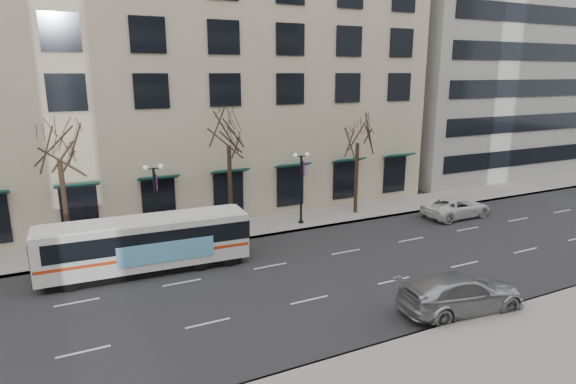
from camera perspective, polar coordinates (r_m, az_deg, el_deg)
ground at (r=25.38m, az=0.04°, el=-10.58°), size 160.00×160.00×0.00m
sidewalk_far at (r=34.97m, az=0.93°, el=-3.44°), size 80.00×4.00×0.15m
building_hotel at (r=42.54m, az=-15.54°, el=15.46°), size 40.00×20.00×24.00m
building_office at (r=59.71m, az=20.39°, el=19.86°), size 25.00×20.00×35.00m
tree_far_left at (r=29.78m, az=-25.62°, el=5.19°), size 3.60×3.60×8.34m
tree_far_mid at (r=31.44m, az=-7.07°, el=7.23°), size 3.60×3.60×8.55m
tree_far_right at (r=35.98m, az=8.29°, el=7.26°), size 3.60×3.60×8.06m
lamp_post_left at (r=30.35m, az=-15.41°, el=-1.03°), size 1.22×0.45×5.21m
lamp_post_right at (r=33.53m, az=1.58°, el=0.88°), size 1.22×0.45×5.21m
city_bus at (r=27.15m, az=-16.36°, el=-5.78°), size 11.09×2.95×2.98m
silver_car at (r=23.57m, az=19.84°, el=-11.17°), size 6.18×3.12×1.72m
white_pickup at (r=38.12m, az=19.31°, el=-1.71°), size 5.46×2.62×1.50m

